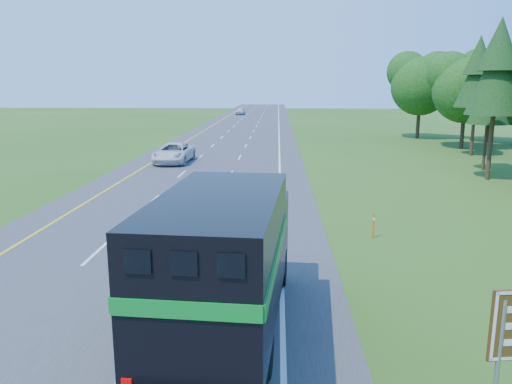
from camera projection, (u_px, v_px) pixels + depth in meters
road at (223, 153)px, 48.98m from camera, size 15.00×260.00×0.04m
lane_markings at (223, 153)px, 48.98m from camera, size 11.15×260.00×0.01m
horse_truck at (225, 260)px, 12.76m from camera, size 3.41×9.10×3.95m
white_suv at (174, 153)px, 42.69m from camera, size 2.97×6.07×1.66m
far_car at (240, 111)px, 113.28m from camera, size 2.16×4.68×1.55m
delineator at (374, 225)px, 21.64m from camera, size 0.09×0.05×1.12m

